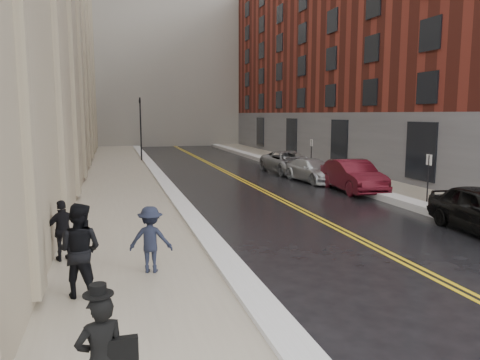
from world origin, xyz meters
TOP-DOWN VIEW (x-y plane):
  - ground at (0.00, 0.00)m, footprint 160.00×160.00m
  - sidewalk_left at (-4.50, 16.00)m, footprint 4.00×64.00m
  - sidewalk_right at (9.00, 16.00)m, footprint 3.00×64.00m
  - lane_stripe_a at (2.38, 16.00)m, footprint 0.12×64.00m
  - lane_stripe_b at (2.62, 16.00)m, footprint 0.12×64.00m
  - snow_ridge_left at (-2.20, 16.00)m, footprint 0.70×60.80m
  - snow_ridge_right at (7.15, 16.00)m, footprint 0.85×60.80m
  - building_right at (17.50, 23.00)m, footprint 14.00×50.00m
  - traffic_signal at (-2.60, 30.00)m, footprint 0.18×0.15m
  - parking_sign_near at (7.90, 8.00)m, footprint 0.06×0.35m
  - parking_sign_far at (7.90, 20.00)m, footprint 0.06×0.35m
  - car_maroon at (6.80, 12.37)m, footprint 1.99×4.95m
  - car_silver_near at (6.30, 16.14)m, footprint 2.40×4.71m
  - car_silver_far at (6.32, 20.11)m, footprint 2.61×5.33m
  - pedestrian_a at (-5.64, 1.16)m, footprint 1.17×1.06m
  - pedestrian_b at (-4.10, 2.30)m, footprint 1.15×0.83m
  - pedestrian_c at (-6.20, 3.81)m, footprint 1.00×0.68m

SIDE VIEW (x-z plane):
  - ground at x=0.00m, z-range 0.00..0.00m
  - lane_stripe_a at x=2.38m, z-range 0.00..0.01m
  - lane_stripe_b at x=2.62m, z-range 0.00..0.01m
  - sidewalk_left at x=-4.50m, z-range 0.00..0.15m
  - sidewalk_right at x=9.00m, z-range 0.00..0.15m
  - snow_ridge_left at x=-2.20m, z-range 0.00..0.26m
  - snow_ridge_right at x=7.15m, z-range 0.00..0.30m
  - car_silver_near at x=6.30m, z-range 0.00..1.31m
  - car_silver_far at x=6.32m, z-range 0.00..1.46m
  - car_maroon at x=6.80m, z-range 0.00..1.60m
  - pedestrian_c at x=-6.20m, z-range 0.15..1.73m
  - pedestrian_b at x=-4.10m, z-range 0.15..1.75m
  - pedestrian_a at x=-5.64m, z-range 0.15..2.12m
  - parking_sign_near at x=7.90m, z-range 0.24..2.47m
  - parking_sign_far at x=7.90m, z-range 0.24..2.47m
  - traffic_signal at x=-2.60m, z-range 0.48..5.68m
  - building_right at x=17.50m, z-range 0.00..18.00m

